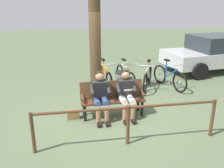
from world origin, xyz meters
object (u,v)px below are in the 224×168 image
object	(u,v)px
tree_trunk	(95,35)
handbag	(73,114)
person_companion	(100,93)
bicycle_purple	(169,77)
bicycle_orange	(148,78)
litter_bin	(121,83)
bench	(112,96)
bicycle_black	(126,77)
parked_car	(216,52)
person_reading	(126,91)
bicycle_red	(105,77)

from	to	relation	value
tree_trunk	handbag	bearing A→B (deg)	68.50
tree_trunk	person_companion	bearing A→B (deg)	93.81
bicycle_purple	bicycle_orange	distance (m)	0.75
litter_bin	bench	bearing A→B (deg)	74.72
bench	bicycle_orange	distance (m)	2.29
bicycle_black	parked_car	xyz separation A→B (m)	(-4.01, -1.85, 0.41)
person_companion	bicycle_purple	world-z (taller)	person_companion
person_companion	bicycle_black	world-z (taller)	person_companion
person_companion	bicycle_black	distance (m)	2.46
bench	bicycle_black	size ratio (longest dim) A/B	1.01
bench	person_reading	world-z (taller)	person_reading
bicycle_orange	parked_car	xyz separation A→B (m)	(-3.30, -2.04, 0.41)
handbag	tree_trunk	distance (m)	2.36
bicycle_purple	person_reading	bearing A→B (deg)	-63.41
person_reading	bicycle_purple	bearing A→B (deg)	-136.87
person_companion	bicycle_black	bearing A→B (deg)	-118.38
bicycle_orange	bicycle_red	world-z (taller)	same
handbag	person_companion	bearing A→B (deg)	179.80
bicycle_red	bench	bearing A→B (deg)	-11.19
bench	bicycle_red	world-z (taller)	bicycle_red
bicycle_orange	parked_car	size ratio (longest dim) A/B	0.35
handbag	tree_trunk	xyz separation A→B (m)	(-0.59, -1.49, 1.73)
person_reading	litter_bin	distance (m)	1.52
bench	bicycle_purple	size ratio (longest dim) A/B	1.05
handbag	bicycle_orange	xyz separation A→B (m)	(-2.29, -2.07, 0.24)
person_reading	bicycle_orange	xyz separation A→B (m)	(-0.97, -2.00, -0.31)
person_reading	person_companion	bearing A→B (deg)	-0.05
person_reading	tree_trunk	xyz separation A→B (m)	(0.73, -1.41, 1.19)
person_reading	bicycle_red	distance (m)	2.31
person_companion	tree_trunk	xyz separation A→B (m)	(0.10, -1.49, 1.19)
bicycle_purple	parked_car	distance (m)	3.27
bicycle_orange	person_companion	bearing A→B (deg)	-17.62
tree_trunk	bicycle_orange	world-z (taller)	tree_trunk
bench	parked_car	bearing A→B (deg)	-146.43
tree_trunk	bicycle_orange	distance (m)	2.34
person_companion	litter_bin	world-z (taller)	person_companion
handbag	bicycle_purple	bearing A→B (deg)	-145.17
person_companion	handbag	bearing A→B (deg)	-6.97
handbag	bench	bearing A→B (deg)	-168.62
tree_trunk	parked_car	bearing A→B (deg)	-152.34
litter_bin	bicycle_red	world-z (taller)	bicycle_red
person_companion	parked_car	bearing A→B (deg)	-146.81
person_companion	litter_bin	distance (m)	1.72
bicycle_black	person_companion	bearing A→B (deg)	-37.05
handbag	bicycle_black	world-z (taller)	bicycle_black
person_companion	bicycle_red	size ratio (longest dim) A/B	0.73
bench	bicycle_purple	xyz separation A→B (m)	(-2.06, -1.92, -0.15)
bicycle_black	parked_car	distance (m)	4.43
bicycle_purple	bicycle_black	bearing A→B (deg)	-119.22
person_reading	parked_car	size ratio (longest dim) A/B	0.27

